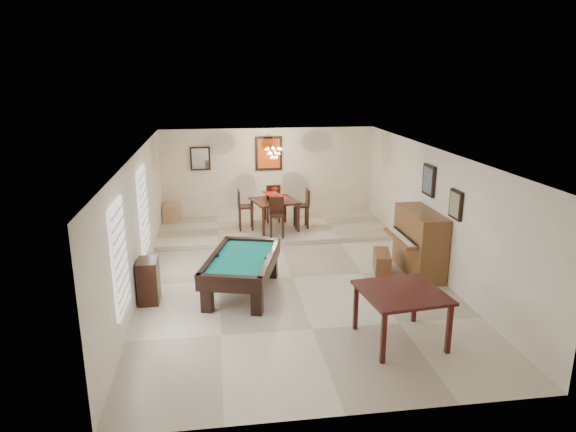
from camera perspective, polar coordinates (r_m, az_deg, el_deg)
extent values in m
cube|color=beige|center=(10.71, 0.45, -6.85)|extent=(6.00, 9.00, 0.02)
cube|color=silver|center=(14.63, -2.15, 4.67)|extent=(6.00, 0.04, 2.60)
cube|color=silver|center=(6.16, 6.82, -11.46)|extent=(6.00, 0.04, 2.60)
cube|color=silver|center=(10.29, -16.29, -0.73)|extent=(0.04, 9.00, 2.60)
cube|color=silver|center=(11.11, 15.95, 0.50)|extent=(0.04, 9.00, 2.60)
cube|color=white|center=(10.00, 0.49, 7.09)|extent=(6.00, 9.00, 0.04)
cube|color=beige|center=(13.72, -1.55, -1.41)|extent=(6.00, 2.50, 0.12)
cube|color=white|center=(8.19, -18.19, -4.36)|extent=(0.06, 1.00, 1.70)
cube|color=white|center=(10.83, -15.76, 0.68)|extent=(0.06, 1.00, 1.70)
cube|color=brown|center=(11.04, 10.39, -5.10)|extent=(0.49, 0.86, 0.45)
cube|color=black|center=(9.82, -15.22, -6.97)|extent=(0.36, 0.54, 0.81)
cube|color=tan|center=(14.50, -12.81, 0.35)|extent=(0.46, 0.56, 0.47)
cube|color=#D84C14|center=(14.48, -2.16, 6.97)|extent=(0.75, 0.06, 0.95)
cube|color=white|center=(14.43, -9.73, 6.32)|extent=(0.55, 0.06, 0.65)
cube|color=slate|center=(11.23, 15.39, 3.85)|extent=(0.06, 0.55, 0.65)
cube|color=gray|center=(10.12, 18.16, 1.21)|extent=(0.06, 0.45, 0.55)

